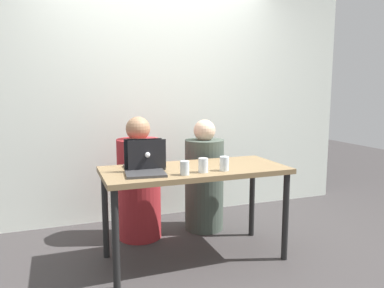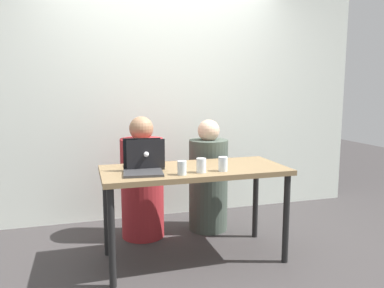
{
  "view_description": "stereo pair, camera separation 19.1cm",
  "coord_description": "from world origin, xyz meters",
  "px_view_note": "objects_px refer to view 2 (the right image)",
  "views": [
    {
      "loc": [
        -1.02,
        -2.7,
        1.37
      ],
      "look_at": [
        0.0,
        0.06,
        0.93
      ],
      "focal_mm": 35.0,
      "sensor_mm": 36.0,
      "label": 1
    },
    {
      "loc": [
        -0.84,
        -2.76,
        1.37
      ],
      "look_at": [
        0.0,
        0.06,
        0.93
      ],
      "focal_mm": 35.0,
      "sensor_mm": 36.0,
      "label": 2
    }
  ],
  "objects_px": {
    "laptop_front_left": "(143,165)",
    "person_on_right": "(208,181)",
    "person_on_left": "(142,184)",
    "water_glass_right": "(223,165)",
    "water_glass_left": "(182,169)",
    "water_glass_center": "(201,166)",
    "laptop_back_left": "(144,162)"
  },
  "relations": [
    {
      "from": "person_on_right",
      "to": "water_glass_right",
      "type": "height_order",
      "value": "person_on_right"
    },
    {
      "from": "person_on_right",
      "to": "water_glass_center",
      "type": "height_order",
      "value": "person_on_right"
    },
    {
      "from": "person_on_right",
      "to": "laptop_front_left",
      "type": "distance_m",
      "value": 1.04
    },
    {
      "from": "water_glass_right",
      "to": "water_glass_center",
      "type": "height_order",
      "value": "water_glass_right"
    },
    {
      "from": "person_on_left",
      "to": "water_glass_right",
      "type": "relative_size",
      "value": 10.36
    },
    {
      "from": "person_on_right",
      "to": "water_glass_left",
      "type": "height_order",
      "value": "person_on_right"
    },
    {
      "from": "person_on_left",
      "to": "water_glass_left",
      "type": "relative_size",
      "value": 11.06
    },
    {
      "from": "laptop_back_left",
      "to": "laptop_front_left",
      "type": "relative_size",
      "value": 0.95
    },
    {
      "from": "water_glass_center",
      "to": "person_on_left",
      "type": "bearing_deg",
      "value": 112.52
    },
    {
      "from": "water_glass_right",
      "to": "laptop_front_left",
      "type": "bearing_deg",
      "value": 168.57
    },
    {
      "from": "person_on_right",
      "to": "water_glass_center",
      "type": "relative_size",
      "value": 10.05
    },
    {
      "from": "person_on_left",
      "to": "laptop_back_left",
      "type": "bearing_deg",
      "value": 89.2
    },
    {
      "from": "person_on_left",
      "to": "laptop_back_left",
      "type": "height_order",
      "value": "person_on_left"
    },
    {
      "from": "person_on_left",
      "to": "water_glass_center",
      "type": "relative_size",
      "value": 10.46
    },
    {
      "from": "water_glass_right",
      "to": "water_glass_left",
      "type": "bearing_deg",
      "value": -174.47
    },
    {
      "from": "water_glass_left",
      "to": "water_glass_center",
      "type": "height_order",
      "value": "water_glass_center"
    },
    {
      "from": "person_on_left",
      "to": "water_glass_right",
      "type": "bearing_deg",
      "value": 128.59
    },
    {
      "from": "laptop_back_left",
      "to": "water_glass_left",
      "type": "height_order",
      "value": "laptop_back_left"
    },
    {
      "from": "person_on_left",
      "to": "laptop_front_left",
      "type": "xyz_separation_m",
      "value": [
        -0.09,
        -0.65,
        0.31
      ]
    },
    {
      "from": "water_glass_left",
      "to": "water_glass_center",
      "type": "distance_m",
      "value": 0.16
    },
    {
      "from": "laptop_front_left",
      "to": "person_on_right",
      "type": "bearing_deg",
      "value": 47.58
    },
    {
      "from": "water_glass_left",
      "to": "water_glass_right",
      "type": "xyz_separation_m",
      "value": [
        0.33,
        0.03,
        0.0
      ]
    },
    {
      "from": "water_glass_left",
      "to": "water_glass_center",
      "type": "xyz_separation_m",
      "value": [
        0.15,
        0.03,
        0.0
      ]
    },
    {
      "from": "person_on_left",
      "to": "water_glass_left",
      "type": "bearing_deg",
      "value": 107.5
    },
    {
      "from": "person_on_left",
      "to": "person_on_right",
      "type": "xyz_separation_m",
      "value": [
        0.64,
        -0.0,
        -0.02
      ]
    },
    {
      "from": "laptop_back_left",
      "to": "water_glass_right",
      "type": "bearing_deg",
      "value": 156.13
    },
    {
      "from": "water_glass_left",
      "to": "person_on_left",
      "type": "bearing_deg",
      "value": 101.71
    },
    {
      "from": "laptop_back_left",
      "to": "water_glass_left",
      "type": "distance_m",
      "value": 0.36
    },
    {
      "from": "person_on_left",
      "to": "water_glass_left",
      "type": "xyz_separation_m",
      "value": [
        0.17,
        -0.8,
        0.3
      ]
    },
    {
      "from": "laptop_back_left",
      "to": "water_glass_right",
      "type": "relative_size",
      "value": 2.71
    },
    {
      "from": "water_glass_right",
      "to": "water_glass_center",
      "type": "distance_m",
      "value": 0.18
    },
    {
      "from": "person_on_right",
      "to": "laptop_back_left",
      "type": "relative_size",
      "value": 3.67
    }
  ]
}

